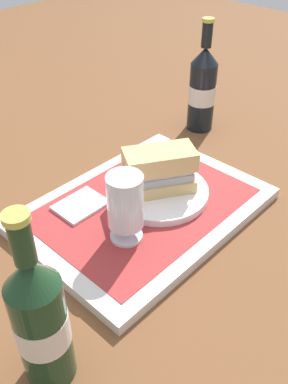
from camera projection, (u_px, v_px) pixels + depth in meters
ground_plane at (144, 213)px, 0.81m from camera, size 3.00×3.00×0.00m
tray at (144, 209)px, 0.81m from camera, size 0.44×0.32×0.02m
placemat at (144, 205)px, 0.80m from camera, size 0.38×0.27×0.00m
plate at (158, 191)px, 0.82m from camera, size 0.19×0.19×0.01m
sandwich at (157, 170)px, 0.79m from camera, size 0.14×0.12×0.08m
beer_glass at (125, 205)px, 0.69m from camera, size 0.06×0.06×0.12m
napkin_folded at (81, 205)px, 0.79m from camera, size 0.09×0.07×0.01m
beer_bottle at (41, 321)px, 0.49m from camera, size 0.07×0.07×0.27m
second_bottle at (202, 89)px, 1.02m from camera, size 0.07×0.07×0.27m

